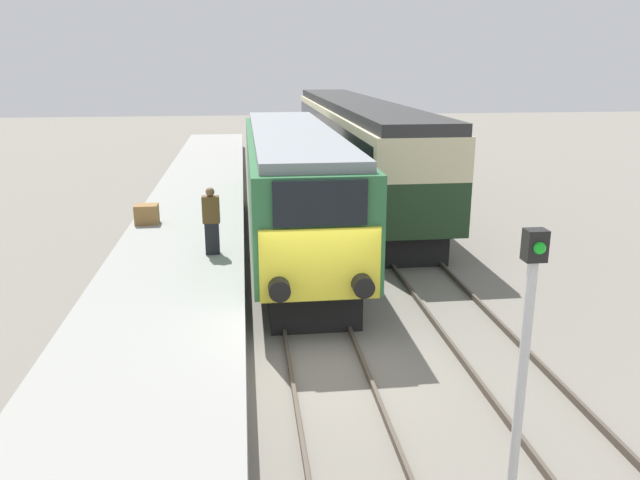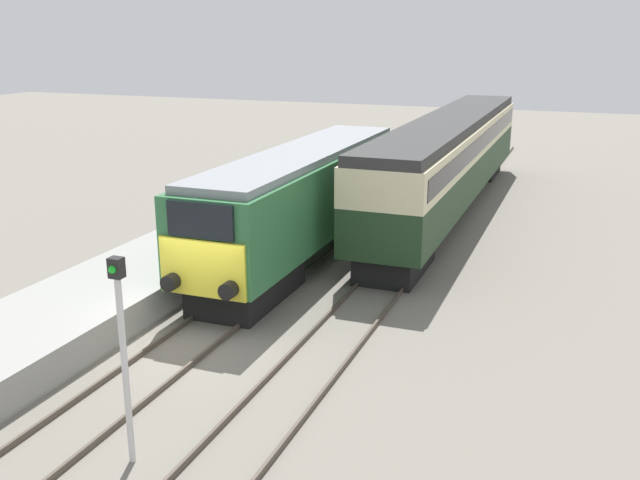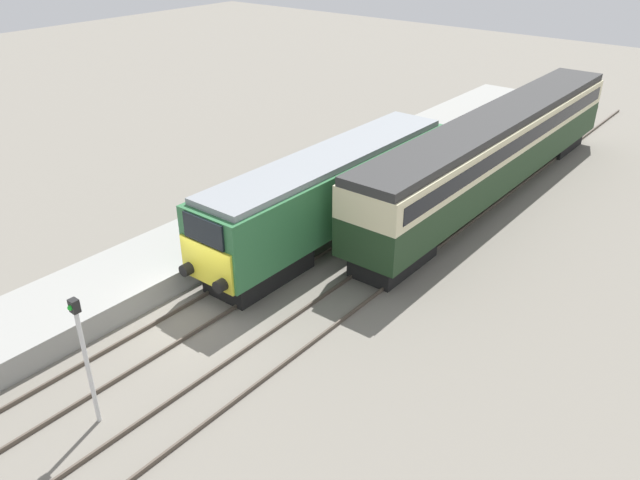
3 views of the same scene
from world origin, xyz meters
name	(u,v)px [view 3 (image 3 of 3)]	position (x,y,z in m)	size (l,w,h in m)	color
ground_plane	(197,316)	(0.00, 0.00, 0.00)	(120.00, 120.00, 0.00)	slate
platform_left	(280,204)	(-3.30, 8.00, 0.44)	(3.50, 50.00, 0.89)	gray
rails_near_track	(292,259)	(0.00, 5.00, 0.07)	(1.51, 60.00, 0.14)	#4C4238
rails_far_track	(361,287)	(3.40, 5.00, 0.07)	(1.50, 60.00, 0.14)	#4C4238
locomotive	(331,192)	(0.00, 7.53, 2.12)	(2.70, 14.16, 3.80)	black
passenger_carriage	(496,146)	(3.40, 15.95, 2.53)	(2.75, 21.94, 4.14)	black
person_on_platform	(240,208)	(-2.36, 4.57, 1.77)	(0.44, 0.26, 1.77)	black
signal_post	(84,352)	(1.70, -5.01, 2.35)	(0.24, 0.28, 3.96)	silver
luggage_crate	(260,183)	(-4.52, 8.03, 1.19)	(0.70, 0.56, 0.60)	olive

